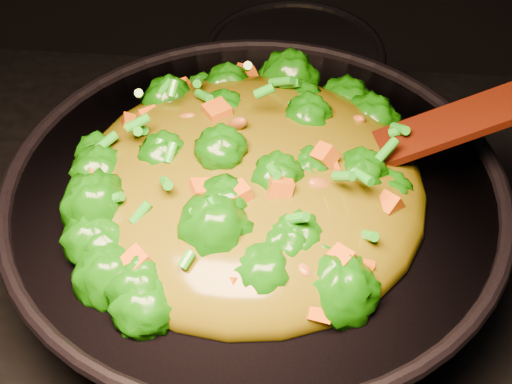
# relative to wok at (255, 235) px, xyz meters

# --- Properties ---
(wok) EXTENTS (0.54, 0.54, 0.13)m
(wok) POSITION_rel_wok_xyz_m (0.00, 0.00, 0.00)
(wok) COLOR black
(wok) RESTS_ON stovetop
(stir_fry) EXTENTS (0.35, 0.35, 0.11)m
(stir_fry) POSITION_rel_wok_xyz_m (-0.01, -0.01, 0.12)
(stir_fry) COLOR #125B06
(stir_fry) RESTS_ON wok
(spatula) EXTENTS (0.29, 0.10, 0.12)m
(spatula) POSITION_rel_wok_xyz_m (0.14, 0.03, 0.12)
(spatula) COLOR #3C1709
(spatula) RESTS_ON wok
(back_pot) EXTENTS (0.27, 0.27, 0.12)m
(back_pot) POSITION_rel_wok_xyz_m (0.02, 0.25, -0.01)
(back_pot) COLOR black
(back_pot) RESTS_ON stovetop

